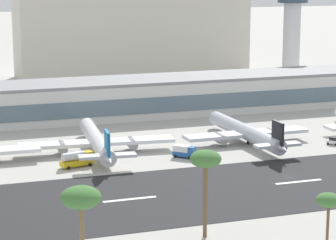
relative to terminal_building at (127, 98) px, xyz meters
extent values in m
plane|color=#B2AFA8|center=(15.92, -84.86, -6.27)|extent=(1400.00, 1400.00, 0.00)
cube|color=#262628|center=(15.92, -89.36, -6.23)|extent=(800.00, 40.64, 0.08)
cube|color=white|center=(-24.82, -89.36, -6.18)|extent=(12.00, 1.20, 0.01)
cube|color=white|center=(16.40, -89.36, -6.18)|extent=(12.00, 1.20, 0.01)
cube|color=silver|center=(0.00, 0.06, -0.50)|extent=(193.44, 22.13, 11.53)
cube|color=slate|center=(0.00, -11.16, -1.08)|extent=(187.64, 0.30, 5.19)
cube|color=gray|center=(0.00, 0.06, 5.76)|extent=(195.37, 22.36, 1.00)
cylinder|color=silver|center=(85.17, 43.43, 11.12)|extent=(7.28, 7.28, 34.78)
cube|color=beige|center=(28.96, 91.24, 15.94)|extent=(105.96, 27.22, 44.42)
cylinder|color=silver|center=(-21.57, -45.58, -3.02)|extent=(8.23, 42.17, 4.20)
sphere|color=silver|center=(-19.54, -24.69, -3.02)|extent=(3.99, 3.99, 3.99)
cone|color=silver|center=(-23.59, -66.46, -3.02)|extent=(4.49, 7.88, 3.78)
cube|color=silver|center=(-21.65, -46.41, -3.44)|extent=(42.67, 10.34, 0.92)
cylinder|color=gray|center=(-12.18, -47.33, -4.17)|extent=(3.28, 6.11, 2.73)
cylinder|color=gray|center=(-31.11, -45.49, -4.17)|extent=(3.28, 6.11, 2.73)
cube|color=silver|center=(-23.43, -64.79, -2.60)|extent=(14.64, 4.83, 0.74)
cube|color=#1975B2|center=(-23.43, -64.79, 0.34)|extent=(1.22, 5.70, 6.71)
cylinder|color=black|center=(-21.77, -47.66, -5.69)|extent=(0.76, 0.76, 1.15)
cylinder|color=silver|center=(21.25, -48.87, -3.02)|extent=(5.06, 42.06, 4.20)
sphere|color=silver|center=(20.82, -27.88, -3.02)|extent=(3.99, 3.99, 3.99)
cone|color=silver|center=(21.68, -69.85, -3.02)|extent=(3.93, 7.63, 3.78)
cube|color=silver|center=(21.26, -49.71, -3.44)|extent=(37.12, 7.05, 0.92)
cylinder|color=gray|center=(29.59, -49.54, -4.17)|extent=(2.85, 5.93, 2.73)
cylinder|color=gray|center=(12.94, -49.88, -4.17)|extent=(2.85, 5.93, 2.73)
cube|color=silver|center=(21.64, -68.17, -2.60)|extent=(12.65, 3.72, 0.74)
cube|color=black|center=(21.64, -68.17, 0.34)|extent=(0.79, 5.68, 6.72)
cylinder|color=black|center=(21.29, -50.96, -5.69)|extent=(0.76, 0.76, 1.15)
cube|color=gold|center=(-29.94, -59.11, -5.12)|extent=(8.88, 4.66, 1.40)
cylinder|color=silver|center=(-30.92, -59.36, -3.37)|extent=(6.12, 3.49, 2.10)
cube|color=gold|center=(-26.81, -58.29, -3.52)|extent=(2.58, 2.83, 1.80)
cylinder|color=black|center=(-26.73, -59.61, -5.82)|extent=(0.94, 0.50, 0.90)
cylinder|color=black|center=(-27.39, -57.10, -5.82)|extent=(0.94, 0.50, 0.90)
cylinder|color=black|center=(-32.49, -61.11, -5.82)|extent=(0.94, 0.50, 0.90)
cylinder|color=black|center=(-33.14, -58.60, -5.82)|extent=(0.94, 0.50, 0.90)
cube|color=#23569E|center=(-1.12, -59.26, -5.22)|extent=(5.93, 5.95, 1.20)
cube|color=silver|center=(-1.62, -58.74, -3.82)|extent=(4.68, 4.69, 1.60)
cube|color=#23569E|center=(0.41, -60.79, -3.87)|extent=(2.75, 2.75, 1.50)
cylinder|color=black|center=(-0.49, -61.59, -5.82)|extent=(0.83, 0.84, 0.90)
cylinder|color=black|center=(1.22, -59.90, -5.82)|extent=(0.83, 0.84, 0.90)
cylinder|color=black|center=(-3.45, -58.61, -5.82)|extent=(0.83, 0.84, 0.90)
cylinder|color=black|center=(-1.74, -56.92, -5.82)|extent=(0.83, 0.84, 0.90)
cube|color=white|center=(43.87, -59.15, -5.47)|extent=(3.32, 3.45, 1.00)
cube|color=black|center=(43.87, -59.15, -4.52)|extent=(2.23, 2.28, 0.90)
cylinder|color=black|center=(43.72, -57.78, -5.97)|extent=(0.61, 0.63, 0.60)
cylinder|color=black|center=(42.52, -58.85, -5.97)|extent=(0.61, 0.63, 0.60)
cylinder|color=black|center=(44.01, -60.52, -5.97)|extent=(0.61, 0.63, 0.60)
ellipsoid|color=#427538|center=(-44.54, -131.57, 8.95)|extent=(6.23, 6.23, 3.43)
cylinder|color=brown|center=(-17.80, -115.68, 1.26)|extent=(0.75, 0.75, 15.06)
ellipsoid|color=#427538|center=(-17.80, -115.68, 8.79)|extent=(5.84, 5.84, 3.21)
cylinder|color=brown|center=(-1.26, -131.44, -1.16)|extent=(0.51, 0.51, 10.22)
ellipsoid|color=#427538|center=(-1.26, -131.44, 3.95)|extent=(4.46, 4.46, 2.45)
camera|label=1|loc=(-67.15, -237.92, 43.23)|focal=79.45mm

